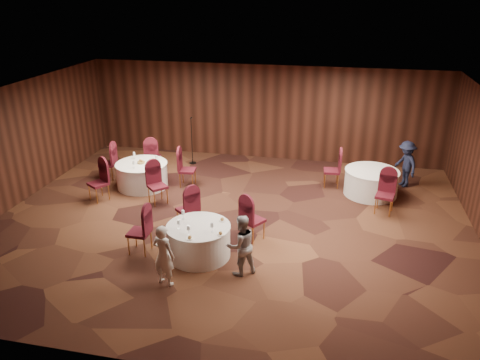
% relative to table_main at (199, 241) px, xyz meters
% --- Properties ---
extents(ground, '(12.00, 12.00, 0.00)m').
position_rel_table_main_xyz_m(ground, '(0.33, 1.70, -0.38)').
color(ground, black).
rests_on(ground, ground).
extents(room_shell, '(12.00, 12.00, 12.00)m').
position_rel_table_main_xyz_m(room_shell, '(0.33, 1.70, 1.59)').
color(room_shell, silver).
rests_on(room_shell, ground).
extents(table_main, '(1.42, 1.42, 0.74)m').
position_rel_table_main_xyz_m(table_main, '(0.00, 0.00, 0.00)').
color(table_main, silver).
rests_on(table_main, ground).
extents(table_left, '(1.52, 1.52, 0.74)m').
position_rel_table_main_xyz_m(table_left, '(-2.77, 3.37, -0.00)').
color(table_left, silver).
rests_on(table_left, ground).
extents(table_right, '(1.52, 1.52, 0.74)m').
position_rel_table_main_xyz_m(table_right, '(3.87, 4.21, -0.00)').
color(table_right, silver).
rests_on(table_right, ground).
extents(chairs_main, '(3.00, 1.95, 1.00)m').
position_rel_table_main_xyz_m(chairs_main, '(-0.32, 0.69, 0.12)').
color(chairs_main, '#430D19').
rests_on(chairs_main, ground).
extents(chairs_left, '(3.14, 3.03, 1.00)m').
position_rel_table_main_xyz_m(chairs_left, '(-2.79, 3.34, 0.12)').
color(chairs_left, '#430D19').
rests_on(chairs_left, ground).
extents(chairs_right, '(2.02, 2.10, 1.00)m').
position_rel_table_main_xyz_m(chairs_right, '(3.45, 3.83, 0.12)').
color(chairs_right, '#430D19').
rests_on(chairs_right, ground).
extents(tabletop_main, '(1.11, 1.07, 0.22)m').
position_rel_table_main_xyz_m(tabletop_main, '(0.10, -0.15, 0.46)').
color(tabletop_main, silver).
rests_on(tabletop_main, table_main).
extents(tabletop_left, '(0.84, 0.80, 0.22)m').
position_rel_table_main_xyz_m(tabletop_left, '(-2.77, 3.39, 0.45)').
color(tabletop_left, silver).
rests_on(tabletop_left, table_left).
extents(tabletop_right, '(0.08, 0.08, 0.22)m').
position_rel_table_main_xyz_m(tabletop_right, '(4.11, 3.92, 0.52)').
color(tabletop_right, silver).
rests_on(tabletop_right, table_right).
extents(mic_stand, '(0.24, 0.24, 1.60)m').
position_rel_table_main_xyz_m(mic_stand, '(-1.92, 5.60, 0.09)').
color(mic_stand, black).
rests_on(mic_stand, ground).
extents(woman_a, '(0.55, 0.44, 1.32)m').
position_rel_table_main_xyz_m(woman_a, '(-0.36, -1.17, 0.29)').
color(woman_a, white).
rests_on(woman_a, ground).
extents(woman_b, '(0.82, 0.79, 1.33)m').
position_rel_table_main_xyz_m(woman_b, '(1.06, -0.48, 0.29)').
color(woman_b, '#A4A5A9').
rests_on(woman_b, ground).
extents(man_c, '(0.88, 1.04, 1.40)m').
position_rel_table_main_xyz_m(man_c, '(4.87, 5.07, 0.33)').
color(man_c, '#161B33').
rests_on(man_c, ground).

